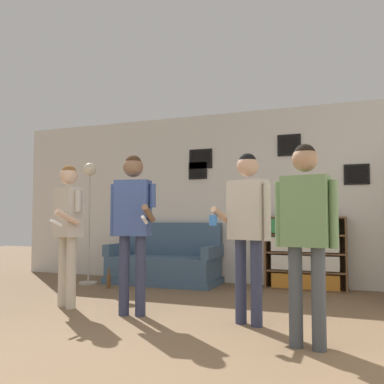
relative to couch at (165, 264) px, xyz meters
name	(u,v)px	position (x,y,z in m)	size (l,w,h in m)	color
ground_plane	(27,384)	(0.92, -3.99, -0.30)	(20.00, 20.00, 0.00)	brown
wall_back	(228,197)	(0.92, 0.41, 1.05)	(7.77, 0.08, 2.70)	beige
couch	(165,264)	(0.00, 0.00, 0.00)	(1.74, 0.80, 0.94)	#3D5670
bookshelf	(305,253)	(2.13, 0.19, 0.21)	(1.14, 0.30, 1.04)	brown
floor_lamp	(89,198)	(-1.07, -0.50, 1.02)	(0.28, 0.28, 1.88)	#ADA89E
person_player_foreground_left	(68,220)	(-0.28, -2.05, 0.70)	(0.47, 0.56, 1.63)	#B7AD99
person_player_foreground_center	(133,216)	(0.62, -2.14, 0.74)	(0.54, 0.44, 1.69)	#2D334C
person_watcher_holding_cup	(248,219)	(1.85, -2.08, 0.71)	(0.57, 0.37, 1.65)	#2D334C
person_spectator_near_bookshelf	(306,223)	(2.46, -2.65, 0.68)	(0.50, 0.25, 1.61)	#3D4247
bottle_on_floor	(109,280)	(-0.55, -0.74, -0.19)	(0.06, 0.06, 0.29)	brown
drinking_cup	(285,213)	(1.85, 0.19, 0.79)	(0.08, 0.08, 0.11)	white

